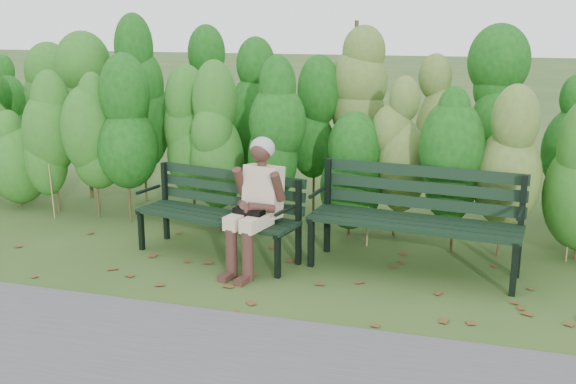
# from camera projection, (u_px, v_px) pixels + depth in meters

# --- Properties ---
(ground) EXTENTS (80.00, 80.00, 0.00)m
(ground) POSITION_uv_depth(u_px,v_px,m) (278.00, 275.00, 6.55)
(ground) COLOR #2B491A
(hedge_band) EXTENTS (11.04, 1.67, 2.42)m
(hedge_band) POSITION_uv_depth(u_px,v_px,m) (324.00, 120.00, 7.96)
(hedge_band) COLOR #47381E
(hedge_band) RESTS_ON ground
(leaf_litter) EXTENTS (5.91, 2.23, 0.01)m
(leaf_litter) POSITION_uv_depth(u_px,v_px,m) (264.00, 278.00, 6.48)
(leaf_litter) COLOR brown
(leaf_litter) RESTS_ON ground
(bench_left) EXTENTS (1.85, 0.94, 0.88)m
(bench_left) POSITION_uv_depth(u_px,v_px,m) (222.00, 207.00, 7.00)
(bench_left) COLOR black
(bench_left) RESTS_ON ground
(bench_right) EXTENTS (2.08, 0.87, 1.01)m
(bench_right) POSITION_uv_depth(u_px,v_px,m) (416.00, 211.00, 6.59)
(bench_right) COLOR black
(bench_right) RESTS_ON ground
(seated_woman) EXTENTS (0.55, 0.81, 1.31)m
(seated_woman) POSITION_uv_depth(u_px,v_px,m) (256.00, 197.00, 6.55)
(seated_woman) COLOR beige
(seated_woman) RESTS_ON ground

